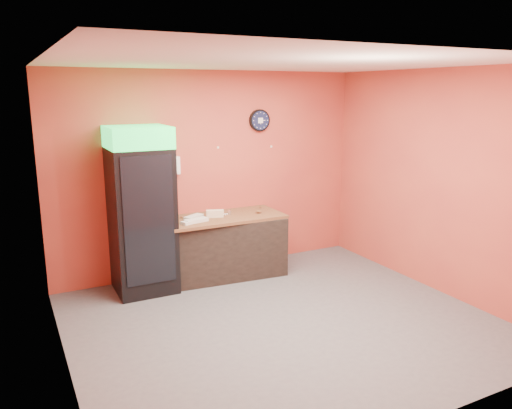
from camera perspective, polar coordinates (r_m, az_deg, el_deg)
floor at (r=5.73m, az=3.01°, el=-13.25°), size 4.50×4.50×0.00m
back_wall at (r=7.04m, az=-5.08°, el=3.64°), size 4.50×0.02×2.80m
left_wall at (r=4.59m, az=-21.85°, el=-2.23°), size 0.02×4.00×2.80m
right_wall at (r=6.68m, az=20.11°, el=2.41°), size 0.02×4.00×2.80m
ceiling at (r=5.16m, az=3.39°, el=15.94°), size 4.50×4.00×0.02m
beverage_cooler at (r=6.40m, az=-12.86°, el=-0.96°), size 0.74×0.76×2.10m
prep_counter at (r=6.95m, az=-3.70°, el=-4.88°), size 1.69×0.86×0.81m
wall_clock at (r=7.25m, az=0.41°, el=9.59°), size 0.31×0.06×0.31m
wall_phone at (r=6.78m, az=-9.25°, el=4.42°), size 0.13×0.11×0.24m
butcher_paper at (r=6.83m, az=-3.75°, el=-1.47°), size 1.64×0.78×0.04m
sub_roll_stack at (r=6.75m, az=-4.72°, el=-1.04°), size 0.25×0.15×0.10m
wrapped_sandwich_left at (r=6.49m, az=-7.43°, el=-1.97°), size 0.29×0.19×0.04m
wrapped_sandwich_mid at (r=6.53m, az=-6.85°, el=-1.82°), size 0.33×0.18×0.04m
wrapped_sandwich_right at (r=6.72m, az=-7.14°, el=-1.43°), size 0.31×0.24×0.04m
kitchen_tool at (r=6.89m, az=-3.08°, el=-0.93°), size 0.05×0.05×0.05m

